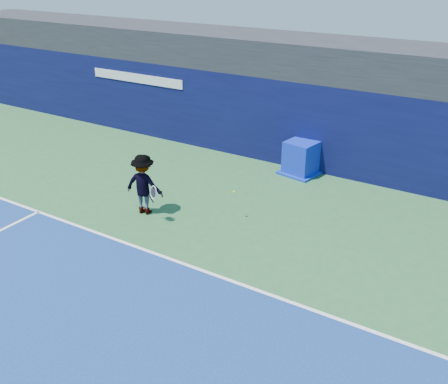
{
  "coord_description": "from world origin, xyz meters",
  "views": [
    {
      "loc": [
        6.36,
        -5.18,
        6.78
      ],
      "look_at": [
        0.02,
        5.2,
        1.0
      ],
      "focal_mm": 40.0,
      "sensor_mm": 36.0,
      "label": 1
    }
  ],
  "objects": [
    {
      "name": "ground",
      "position": [
        0.0,
        0.0,
        0.0
      ],
      "size": [
        80.0,
        80.0,
        0.0
      ],
      "primitive_type": "plane",
      "color": "#2A5E32",
      "rests_on": "ground"
    },
    {
      "name": "baseline",
      "position": [
        0.0,
        3.0,
        0.01
      ],
      "size": [
        24.0,
        0.1,
        0.01
      ],
      "primitive_type": "cube",
      "color": "white",
      "rests_on": "ground"
    },
    {
      "name": "stadium_band",
      "position": [
        0.0,
        11.5,
        3.6
      ],
      "size": [
        36.0,
        3.0,
        1.2
      ],
      "primitive_type": "cube",
      "color": "black",
      "rests_on": "back_wall_assembly"
    },
    {
      "name": "back_wall_assembly",
      "position": [
        -0.0,
        10.5,
        1.5
      ],
      "size": [
        36.0,
        1.03,
        3.0
      ],
      "color": "#0A0D38",
      "rests_on": "ground"
    },
    {
      "name": "equipment_cart",
      "position": [
        0.37,
        9.65,
        0.52
      ],
      "size": [
        1.39,
        1.39,
        1.15
      ],
      "color": "#0C21B3",
      "rests_on": "ground"
    },
    {
      "name": "tennis_player",
      "position": [
        -2.31,
        4.64,
        0.89
      ],
      "size": [
        1.38,
        0.85,
        1.78
      ],
      "color": "white",
      "rests_on": "ground"
    },
    {
      "name": "tennis_ball",
      "position": [
        0.08,
        5.64,
        0.84
      ],
      "size": [
        0.07,
        0.07,
        0.07
      ],
      "color": "#BBDD18",
      "rests_on": "ground"
    }
  ]
}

